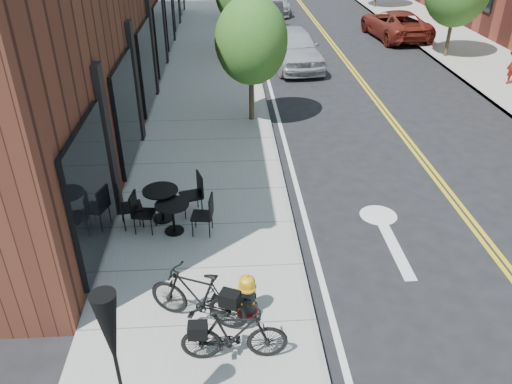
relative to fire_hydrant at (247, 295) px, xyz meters
name	(u,v)px	position (x,y,z in m)	size (l,w,h in m)	color
ground	(316,325)	(1.16, -0.24, -0.51)	(120.00, 120.00, 0.00)	black
sidewalk_near	(209,110)	(-0.84, 9.76, -0.45)	(4.00, 70.00, 0.12)	#9E9B93
tree_near_a	(251,41)	(0.56, 8.76, 2.09)	(2.20, 2.20, 3.81)	#382B1E
fire_hydrant	(247,295)	(0.00, 0.00, 0.00)	(0.36, 0.36, 0.82)	maroon
bicycle_left	(198,296)	(-0.82, -0.12, 0.13)	(0.49, 1.74, 1.05)	black
bicycle_right	(234,335)	(-0.24, -0.96, 0.10)	(0.46, 1.63, 0.98)	black
bistro_set_b	(161,200)	(-1.73, 3.04, 0.09)	(1.83, 0.96, 0.96)	black
bistro_set_c	(173,214)	(-1.44, 2.53, 0.06)	(1.69, 0.80, 0.89)	black
patio_umbrella	(112,343)	(-1.62, -2.26, 1.43)	(0.41, 0.41, 2.54)	black
parked_car_a	(293,47)	(2.68, 14.93, 0.30)	(1.92, 4.76, 1.62)	#AAACB3
parked_car_b	(266,20)	(1.96, 20.38, 0.31)	(1.74, 4.99, 1.64)	black
parked_car_c	(271,0)	(2.76, 26.84, 0.24)	(2.11, 5.20, 1.51)	#A4A4A9
parked_car_far	(395,24)	(8.56, 19.67, 0.19)	(2.32, 5.04, 1.40)	maroon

